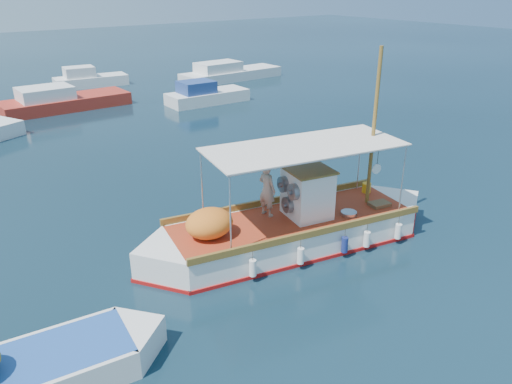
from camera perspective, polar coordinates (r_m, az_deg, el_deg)
ground at (r=16.70m, az=1.56°, el=-5.50°), size 160.00×160.00×0.00m
fishing_caique at (r=16.20m, az=3.95°, el=-4.27°), size 10.25×4.23×6.36m
dinghy at (r=12.15m, az=-26.06°, el=-18.89°), size 6.57×2.33×1.61m
bg_boat_n at (r=35.92m, az=-21.31°, el=9.56°), size 8.20×3.02×1.80m
bg_boat_ne at (r=35.48m, az=-5.82°, el=10.86°), size 5.72×2.32×1.80m
bg_boat_e at (r=43.85m, az=-3.14°, el=13.31°), size 9.23×3.07×1.80m
bg_boat_far_n at (r=43.21m, az=-18.57°, el=12.02°), size 5.78×2.58×1.80m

